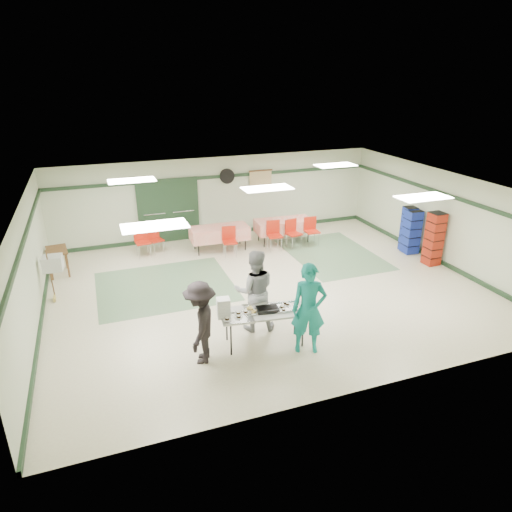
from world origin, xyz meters
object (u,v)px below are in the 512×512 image
object	(u,v)px
serving_table	(264,313)
volunteer_grey	(255,291)
dining_table_b	(220,233)
broom	(50,274)
chair_a	(292,230)
chair_b	(274,232)
office_printer	(53,263)
crate_stack_blue_b	(412,232)
volunteer_teal	(309,309)
chair_loose_a	(155,237)
printer_table	(57,253)
chair_loose_b	(142,238)
chair_c	(311,228)
dining_table_a	(283,225)
crate_stack_blue_a	(408,229)
crate_stack_red	(434,239)
volunteer_dark	(201,323)
chair_d	(229,238)

from	to	relation	value
serving_table	volunteer_grey	size ratio (longest dim) A/B	0.98
dining_table_b	broom	size ratio (longest dim) A/B	1.37
volunteer_grey	chair_a	world-z (taller)	volunteer_grey
chair_b	office_printer	size ratio (longest dim) A/B	2.03
crate_stack_blue_b	volunteer_teal	bearing A→B (deg)	-144.99
chair_loose_a	printer_table	bearing A→B (deg)	176.16
dining_table_b	chair_loose_b	distance (m)	2.40
chair_c	crate_stack_blue_b	xyz separation A→B (m)	(2.60, -1.73, 0.13)
volunteer_grey	chair_loose_a	xyz separation A→B (m)	(-1.38, 5.38, -0.42)
chair_loose_a	volunteer_grey	bearing A→B (deg)	-94.78
volunteer_grey	dining_table_a	xyz separation A→B (m)	(2.79, 4.91, -0.36)
serving_table	dining_table_b	distance (m)	5.59
chair_c	crate_stack_blue_a	xyz separation A→B (m)	(2.60, -1.55, 0.15)
volunteer_teal	office_printer	world-z (taller)	volunteer_teal
crate_stack_red	office_printer	xyz separation A→B (m)	(-10.30, 1.50, 0.13)
chair_b	printer_table	distance (m)	6.40
chair_loose_a	crate_stack_blue_b	size ratio (longest dim) A/B	0.60
crate_stack_blue_b	volunteer_grey	bearing A→B (deg)	-156.92
crate_stack_blue_a	crate_stack_red	xyz separation A→B (m)	(0.00, -1.18, 0.08)
dining_table_b	chair_b	world-z (taller)	chair_b
dining_table_b	dining_table_a	bearing A→B (deg)	1.26
chair_loose_a	office_printer	xyz separation A→B (m)	(-2.79, -2.27, 0.42)
chair_loose_b	broom	world-z (taller)	broom
volunteer_dark	crate_stack_blue_a	world-z (taller)	volunteer_dark
chair_c	printer_table	size ratio (longest dim) A/B	1.04
volunteer_grey	volunteer_dark	xyz separation A→B (m)	(-1.39, -0.80, -0.08)
serving_table	chair_loose_b	bearing A→B (deg)	114.54
volunteer_grey	chair_d	size ratio (longest dim) A/B	2.02
chair_c	chair_b	bearing A→B (deg)	-177.82
volunteer_teal	chair_b	distance (m)	5.74
volunteer_dark	crate_stack_blue_b	size ratio (longest dim) A/B	1.22
printer_table	volunteer_teal	bearing A→B (deg)	-55.79
chair_a	crate_stack_blue_b	bearing A→B (deg)	-39.42
chair_a	printer_table	xyz separation A→B (m)	(-7.03, 0.27, 0.07)
crate_stack_blue_a	chair_loose_a	bearing A→B (deg)	160.97
volunteer_grey	broom	distance (m)	5.20
chair_b	office_printer	xyz separation A→B (m)	(-6.39, -1.23, 0.35)
chair_b	chair_loose_a	distance (m)	3.74
office_printer	dining_table_a	bearing A→B (deg)	18.76
dining_table_a	chair_d	size ratio (longest dim) A/B	2.06
chair_d	chair_loose_b	bearing A→B (deg)	170.05
chair_d	serving_table	bearing A→B (deg)	-90.04
dining_table_a	crate_stack_blue_a	bearing A→B (deg)	-29.60
serving_table	chair_b	distance (m)	5.48
chair_loose_a	printer_table	world-z (taller)	chair_loose_a
chair_b	crate_stack_blue_b	distance (m)	4.28
chair_a	broom	size ratio (longest dim) A/B	0.68
dining_table_a	chair_c	xyz separation A→B (m)	(0.74, -0.56, -0.01)
chair_c	printer_table	xyz separation A→B (m)	(-7.70, 0.27, 0.07)
dining_table_a	crate_stack_blue_a	distance (m)	3.95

